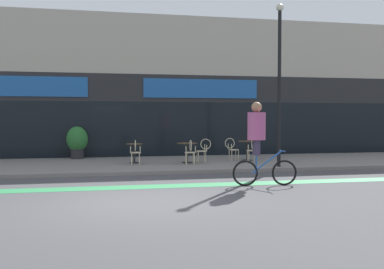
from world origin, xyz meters
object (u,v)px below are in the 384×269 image
Objects in this scene: bistro_table_1 at (187,149)px; cafe_chair_1_near at (190,150)px; bistro_table_0 at (134,149)px; cafe_chair_0_near at (135,150)px; bistro_table_2 at (247,146)px; cafe_chair_2_near at (252,149)px; cafe_chair_1_side at (203,149)px; cyclist_0 at (258,136)px; cafe_chair_2_side at (232,148)px; planter_pot at (77,141)px; lamp_post at (279,74)px.

cafe_chair_1_near is (-0.00, -0.63, -0.02)m from bistro_table_1.
cafe_chair_0_near is at bearing -90.81° from bistro_table_0.
cafe_chair_2_near is (-0.01, -0.63, -0.04)m from bistro_table_2.
bistro_table_0 is 0.63m from cafe_chair_0_near.
cafe_chair_1_side reaches higher than bistro_table_2.
bistro_table_2 is at bearing -74.22° from cafe_chair_0_near.
cafe_chair_1_near and cafe_chair_2_near have the same top height.
cyclist_0 reaches higher than bistro_table_0.
cafe_chair_2_near is at bearing -6.86° from bistro_table_0.
bistro_table_0 is 6.28m from cyclist_0.
cyclist_0 reaches higher than cafe_chair_0_near.
cafe_chair_2_side is at bearing 1.23° from bistro_table_0.
cafe_chair_1_side is at bearing 98.65° from cyclist_0.
bistro_table_2 is at bearing 79.67° from cyclist_0.
planter_pot is at bearing 42.98° from cafe_chair_0_near.
cafe_chair_1_side is 1.00× the size of cafe_chair_2_side.
cyclist_0 is at bearing -62.95° from bistro_table_0.
bistro_table_2 reaches higher than bistro_table_1.
cafe_chair_2_near is 0.40× the size of cyclist_0.
bistro_table_2 is 0.86× the size of cafe_chair_0_near.
bistro_table_2 reaches higher than bistro_table_0.
cafe_chair_1_near is 0.16× the size of lamp_post.
bistro_table_1 is 2.52m from cafe_chair_2_near.
bistro_table_0 is at bearing 67.10° from cafe_chair_1_near.
bistro_table_2 is at bearing 6.42° from cafe_chair_2_near.
planter_pot is (-6.64, 2.24, 0.17)m from bistro_table_2.
bistro_table_1 is 4.92m from planter_pot.
lamp_post is (4.83, -1.63, 2.70)m from cafe_chair_0_near.
planter_pot reaches higher than bistro_table_2.
bistro_table_1 is 1.98m from cafe_chair_0_near.
bistro_table_0 is at bearing 169.89° from bistro_table_1.
cyclist_0 reaches higher than bistro_table_2.
cafe_chair_2_side is 0.67× the size of planter_pot.
cafe_chair_2_near is 5.32m from cyclist_0.
bistro_table_2 is 0.14× the size of lamp_post.
cafe_chair_2_near is at bearing -50.35° from cafe_chair_2_side.
cyclist_0 is at bearing -143.29° from cafe_chair_0_near.
cafe_chair_2_side is (3.84, 0.08, 0.00)m from bistro_table_0.
cafe_chair_2_side is (3.85, 0.71, 0.00)m from cafe_chair_0_near.
planter_pot is (-6.02, 2.24, 0.21)m from cafe_chair_2_side.
cafe_chair_1_side is (0.63, -0.00, -0.02)m from bistro_table_1.
bistro_table_2 is 2.74m from cafe_chair_1_near.
cafe_chair_0_near is at bearing 7.27° from cafe_chair_1_side.
cafe_chair_2_near is at bearing -82.14° from cafe_chair_0_near.
cafe_chair_0_near is 1.00× the size of cafe_chair_1_side.
bistro_table_2 is 3.56m from lamp_post.
cafe_chair_1_near is 1.00× the size of cafe_chair_2_side.
bistro_table_0 is 0.81× the size of cafe_chair_2_side.
cafe_chair_1_near is 0.67× the size of planter_pot.
lamp_post is at bearing -101.88° from cafe_chair_0_near.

